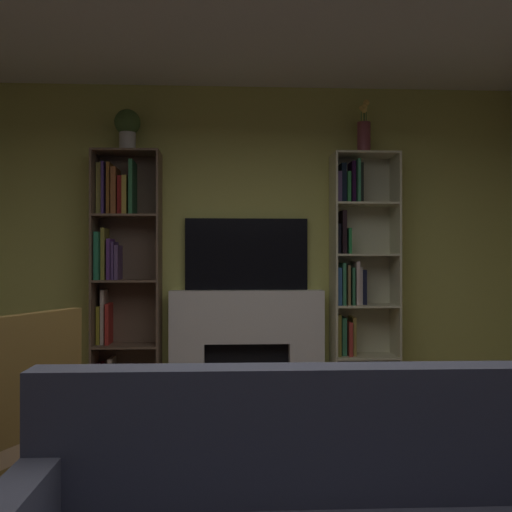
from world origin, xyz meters
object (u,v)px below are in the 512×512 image
object	(u,v)px
tv	(246,254)
coffee_table	(297,466)
vase_with_flowers	(364,134)
bookshelf_left	(121,272)
fireplace	(247,346)
potted_plant	(127,127)
bookshelf_right	(356,277)

from	to	relation	value
tv	coffee_table	xyz separation A→B (m)	(0.13, -2.58, -0.96)
tv	vase_with_flowers	xyz separation A→B (m)	(1.04, -0.12, 1.07)
tv	vase_with_flowers	world-z (taller)	vase_with_flowers
bookshelf_left	coffee_table	distance (m)	2.90
tv	vase_with_flowers	size ratio (longest dim) A/B	2.23
fireplace	potted_plant	bearing A→B (deg)	-177.71
tv	bookshelf_right	distance (m)	1.00
potted_plant	vase_with_flowers	bearing A→B (deg)	0.03
coffee_table	bookshelf_left	bearing A→B (deg)	116.26
tv	coffee_table	distance (m)	2.76
vase_with_flowers	coffee_table	distance (m)	3.32
tv	bookshelf_left	bearing A→B (deg)	-175.25
bookshelf_left	bookshelf_right	bearing A→B (deg)	-0.03
tv	bookshelf_left	world-z (taller)	bookshelf_left
bookshelf_left	potted_plant	world-z (taller)	potted_plant
coffee_table	vase_with_flowers	bearing A→B (deg)	69.69
fireplace	coffee_table	world-z (taller)	fireplace
fireplace	bookshelf_right	size ratio (longest dim) A/B	0.65
potted_plant	coffee_table	distance (m)	3.42
fireplace	bookshelf_left	size ratio (longest dim) A/B	0.65
fireplace	bookshelf_right	bearing A→B (deg)	-0.85
fireplace	coffee_table	bearing A→B (deg)	-87.08
tv	vase_with_flowers	distance (m)	1.50
tv	bookshelf_right	xyz separation A→B (m)	(0.97, -0.09, -0.21)
bookshelf_right	potted_plant	size ratio (longest dim) A/B	6.06
bookshelf_right	potted_plant	world-z (taller)	potted_plant
bookshelf_left	coffee_table	size ratio (longest dim) A/B	2.51
tv	potted_plant	world-z (taller)	potted_plant
tv	bookshelf_left	xyz separation A→B (m)	(-1.10, -0.09, -0.15)
fireplace	vase_with_flowers	world-z (taller)	vase_with_flowers
fireplace	potted_plant	size ratio (longest dim) A/B	3.94
bookshelf_right	coffee_table	xyz separation A→B (m)	(-0.84, -2.49, -0.76)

